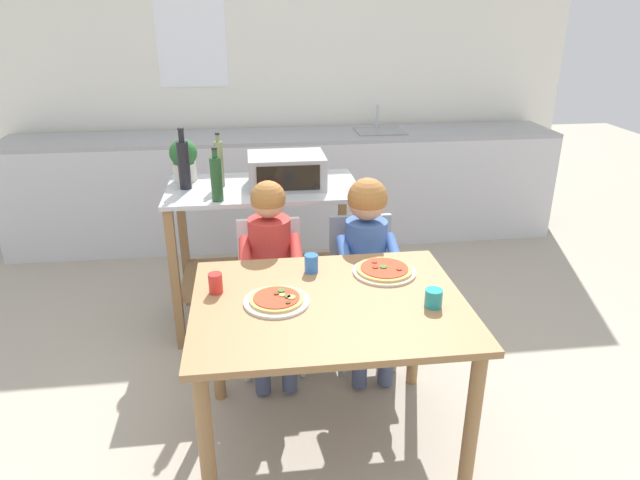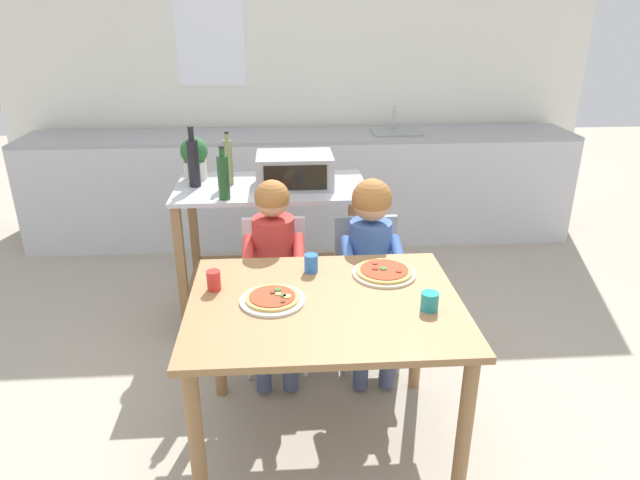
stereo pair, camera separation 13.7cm
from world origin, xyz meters
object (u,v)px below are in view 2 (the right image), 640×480
Objects in this scene: bottle_squat_spirits at (223,177)px; drinking_cup_red at (214,280)px; bottle_dark_olive_oil at (193,162)px; potted_herb_plant at (194,157)px; dining_table at (325,323)px; dining_chair_left at (275,282)px; pizza_plate_cream at (384,272)px; bottle_slim_sauce at (228,162)px; toaster_oven at (295,170)px; drinking_cup_blue at (311,263)px; child_in_blue_striped_shirt at (372,252)px; drinking_cup_teal at (430,301)px; dining_chair_right at (367,280)px; kitchen_island_cart at (273,231)px; child_in_red_shirt at (274,259)px; pizza_plate_white at (273,299)px.

drinking_cup_red is (0.01, -0.79, -0.23)m from bottle_squat_spirits.
bottle_dark_olive_oil reaches higher than bottle_squat_spirits.
potted_herb_plant is (-0.21, 0.41, 0.01)m from bottle_squat_spirits.
dining_chair_left is at bearing 107.01° from dining_table.
potted_herb_plant is at bearing 131.76° from pizza_plate_cream.
bottle_slim_sauce is 0.78m from dining_chair_left.
potted_herb_plant is at bearing 127.73° from dining_chair_left.
toaster_oven is 1.25× the size of bottle_dark_olive_oil.
bottle_dark_olive_oil is at bearing 125.67° from drinking_cup_blue.
bottle_squat_spirits reaches higher than child_in_blue_striped_shirt.
child_in_blue_striped_shirt reaches higher than drinking_cup_teal.
drinking_cup_blue is at bearing 98.50° from dining_table.
bottle_slim_sauce reaches higher than drinking_cup_red.
bottle_squat_spirits reaches higher than pizza_plate_cream.
dining_chair_right reaches higher than dining_table.
drinking_cup_teal is 0.92m from drinking_cup_red.
kitchen_island_cart is 0.77m from child_in_blue_striped_shirt.
toaster_oven is 0.42× the size of child_in_red_shirt.
dining_chair_right is at bearing 12.32° from child_in_red_shirt.
pizza_plate_cream is at bearing 38.28° from dining_table.
bottle_dark_olive_oil reaches higher than dining_chair_right.
toaster_oven is at bearing -2.57° from bottle_dark_olive_oil.
dining_table is 0.66m from child_in_blue_striped_shirt.
bottle_squat_spirits is 1.09× the size of pizza_plate_white.
dining_table is at bearing -81.50° from drinking_cup_blue.
pizza_plate_cream is at bearing 23.51° from pizza_plate_white.
bottle_slim_sauce reaches higher than kitchen_island_cart.
dining_chair_left is 10.72× the size of drinking_cup_teal.
dining_table is at bearing -59.89° from bottle_dark_olive_oil.
kitchen_island_cart is at bearing -20.69° from potted_herb_plant.
drinking_cup_teal is at bearing -14.76° from drinking_cup_red.
toaster_oven is 5.84× the size of drinking_cup_teal.
dining_chair_right is 2.97× the size of pizza_plate_white.
pizza_plate_white is at bearing -126.01° from dining_chair_right.
bottle_squat_spirits is 0.46m from potted_herb_plant.
bottle_slim_sauce is at bearing 5.70° from bottle_dark_olive_oil.
dining_table is at bearing -72.99° from dining_chair_left.
bottle_slim_sauce is 1.03m from child_in_blue_striped_shirt.
bottle_dark_olive_oil is (-0.20, -0.02, 0.01)m from bottle_slim_sauce.
drinking_cup_red reaches higher than pizza_plate_cream.
bottle_slim_sauce reaches higher than child_in_blue_striped_shirt.
kitchen_island_cart is at bearing 132.73° from child_in_blue_striped_shirt.
drinking_cup_teal is (0.63, -0.70, 0.11)m from child_in_red_shirt.
child_in_blue_striped_shirt is 3.64× the size of pizza_plate_cream.
bottle_slim_sauce reaches higher than toaster_oven.
dining_table is at bearing -141.72° from pizza_plate_cream.
dining_chair_right is (0.38, -0.44, -0.51)m from toaster_oven.
bottle_squat_spirits is at bearing 106.23° from pizza_plate_white.
bottle_dark_olive_oil reaches higher than dining_table.
dining_table is 0.32m from drinking_cup_blue.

